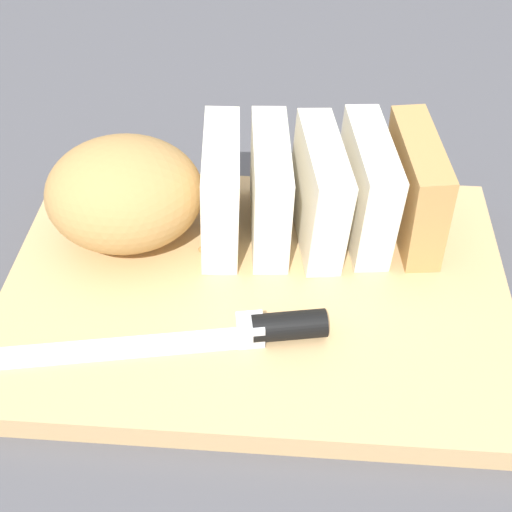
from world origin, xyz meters
name	(u,v)px	position (x,y,z in m)	size (l,w,h in m)	color
ground_plane	(256,301)	(0.00, 0.00, 0.00)	(3.00, 3.00, 0.00)	#4C4C51
cutting_board	(256,292)	(0.00, 0.00, 0.01)	(0.41, 0.28, 0.02)	tan
bread_loaf	(226,191)	(-0.03, 0.06, 0.07)	(0.34, 0.15, 0.09)	tan
bread_knife	(240,332)	(-0.01, -0.06, 0.03)	(0.25, 0.07, 0.02)	silver
crumb_near_knife	(201,249)	(-0.05, 0.03, 0.02)	(0.01, 0.01, 0.01)	#A8753D
crumb_near_loaf	(274,251)	(0.01, 0.04, 0.02)	(0.00, 0.00, 0.00)	#A8753D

